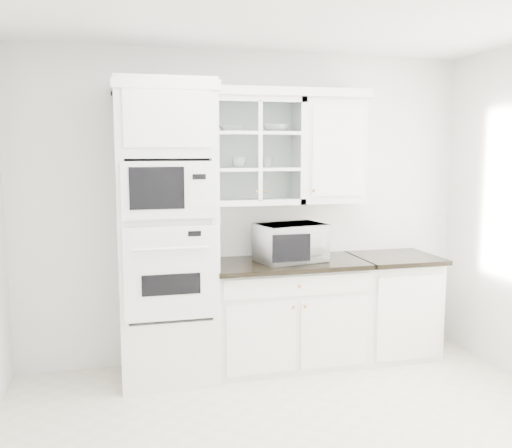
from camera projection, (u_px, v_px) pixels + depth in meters
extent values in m
cube|color=white|center=(248.00, 208.00, 5.03)|extent=(4.00, 0.02, 2.70)
cube|color=white|center=(320.00, 1.00, 3.18)|extent=(4.00, 3.50, 0.02)
cube|color=white|center=(166.00, 233.00, 4.56)|extent=(0.76, 0.65, 2.40)
cube|color=white|center=(171.00, 274.00, 4.28)|extent=(0.70, 0.03, 0.72)
cube|color=black|center=(171.00, 285.00, 4.27)|extent=(0.44, 0.01, 0.16)
cube|color=white|center=(169.00, 191.00, 4.19)|extent=(0.70, 0.03, 0.43)
cube|color=black|center=(157.00, 188.00, 4.15)|extent=(0.40, 0.01, 0.31)
cube|color=white|center=(287.00, 315.00, 4.94)|extent=(1.30, 0.60, 0.88)
cube|color=black|center=(289.00, 264.00, 4.85)|extent=(1.32, 0.67, 0.04)
cube|color=white|center=(392.00, 307.00, 5.18)|extent=(0.70, 0.60, 0.88)
cube|color=black|center=(395.00, 258.00, 5.09)|extent=(0.72, 0.67, 0.04)
cube|color=white|center=(255.00, 151.00, 4.82)|extent=(0.80, 0.33, 0.90)
cube|color=white|center=(255.00, 169.00, 4.84)|extent=(0.74, 0.29, 0.02)
cube|color=white|center=(255.00, 133.00, 4.80)|extent=(0.74, 0.29, 0.02)
cube|color=white|center=(330.00, 151.00, 4.99)|extent=(0.55, 0.33, 0.90)
cube|color=white|center=(244.00, 92.00, 4.71)|extent=(2.14, 0.38, 0.07)
imported|color=white|center=(290.00, 242.00, 4.85)|extent=(0.63, 0.56, 0.32)
imported|color=white|center=(232.00, 128.00, 4.75)|extent=(0.25, 0.25, 0.05)
imported|color=white|center=(276.00, 128.00, 4.84)|extent=(0.26, 0.26, 0.07)
imported|color=white|center=(239.00, 162.00, 4.79)|extent=(0.14, 0.14, 0.09)
imported|color=white|center=(267.00, 162.00, 4.86)|extent=(0.11, 0.11, 0.10)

